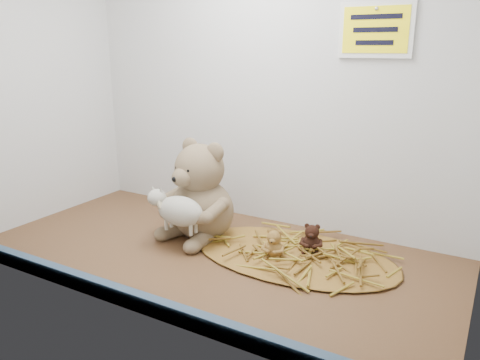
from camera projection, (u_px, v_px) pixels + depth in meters
The scene contains 8 objects.
alcove_shell at pixel (228, 72), 114.30cm from camera, with size 120.40×60.20×90.40cm.
front_rail at pixel (133, 299), 94.63cm from camera, with size 119.28×2.20×3.60cm, color #374E69.
straw_bed at pixel (293, 255), 117.81cm from camera, with size 54.07×31.39×1.05cm, color brown.
main_teddy at pixel (202, 190), 126.97cm from camera, with size 22.00×23.22×27.28cm, color #7E674D, non-canonical shape.
toy_lamb at pixel (180, 211), 119.69cm from camera, with size 16.91×10.32×10.93cm, color beige, non-canonical shape.
mini_teddy_tan at pixel (274, 242), 115.06cm from camera, with size 5.84×6.16×7.24cm, color olive, non-canonical shape.
mini_teddy_brown at pixel (312, 237), 118.26cm from camera, with size 5.93×6.26×7.35cm, color black, non-canonical shape.
wall_sign at pixel (376, 30), 114.25cm from camera, with size 16.00×1.20×11.00cm, color #FFEB0D.
Camera 1 is at (60.77, -91.21, 51.01)cm, focal length 35.00 mm.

